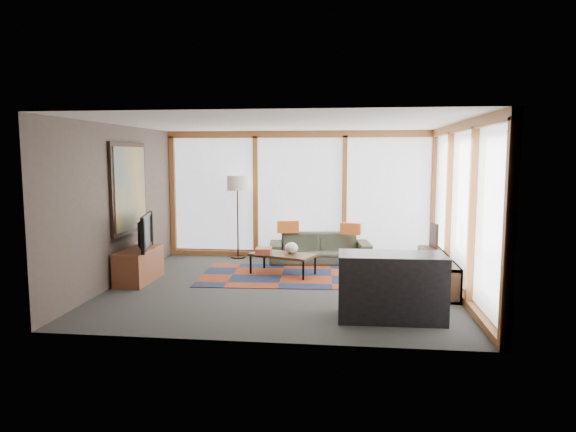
# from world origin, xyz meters

# --- Properties ---
(ground) EXTENTS (5.50, 5.50, 0.00)m
(ground) POSITION_xyz_m (0.00, 0.00, 0.00)
(ground) COLOR #2A2A27
(ground) RESTS_ON ground
(room_envelope) EXTENTS (5.52, 5.02, 2.62)m
(room_envelope) POSITION_xyz_m (0.49, 0.56, 1.54)
(room_envelope) COLOR #483A34
(room_envelope) RESTS_ON ground
(rug) EXTENTS (2.91, 1.96, 0.01)m
(rug) POSITION_xyz_m (-0.15, 0.72, 0.01)
(rug) COLOR maroon
(rug) RESTS_ON ground
(sofa) EXTENTS (2.06, 1.01, 0.58)m
(sofa) POSITION_xyz_m (0.45, 1.94, 0.29)
(sofa) COLOR #323728
(sofa) RESTS_ON ground
(pillow_left) EXTENTS (0.45, 0.21, 0.24)m
(pillow_left) POSITION_xyz_m (-0.19, 1.98, 0.69)
(pillow_left) COLOR orange
(pillow_left) RESTS_ON sofa
(pillow_right) EXTENTS (0.42, 0.22, 0.22)m
(pillow_right) POSITION_xyz_m (1.05, 1.92, 0.69)
(pillow_right) COLOR orange
(pillow_right) RESTS_ON sofa
(floor_lamp) EXTENTS (0.43, 0.43, 1.70)m
(floor_lamp) POSITION_xyz_m (-1.25, 2.21, 0.85)
(floor_lamp) COLOR black
(floor_lamp) RESTS_ON ground
(coffee_table) EXTENTS (1.25, 0.92, 0.37)m
(coffee_table) POSITION_xyz_m (-0.14, 0.83, 0.19)
(coffee_table) COLOR black
(coffee_table) RESTS_ON ground
(book_stack) EXTENTS (0.28, 0.34, 0.11)m
(book_stack) POSITION_xyz_m (-0.48, 0.78, 0.43)
(book_stack) COLOR brown
(book_stack) RESTS_ON coffee_table
(vase) EXTENTS (0.28, 0.28, 0.20)m
(vase) POSITION_xyz_m (0.01, 0.87, 0.47)
(vase) COLOR silver
(vase) RESTS_ON coffee_table
(bookshelf) EXTENTS (0.36, 2.01, 0.50)m
(bookshelf) POSITION_xyz_m (2.43, 0.26, 0.25)
(bookshelf) COLOR black
(bookshelf) RESTS_ON ground
(bowl_a) EXTENTS (0.21, 0.21, 0.10)m
(bowl_a) POSITION_xyz_m (2.44, -0.32, 0.55)
(bowl_a) COLOR black
(bowl_a) RESTS_ON bookshelf
(bowl_b) EXTENTS (0.16, 0.16, 0.07)m
(bowl_b) POSITION_xyz_m (2.45, 0.06, 0.54)
(bowl_b) COLOR black
(bowl_b) RESTS_ON bookshelf
(shelf_picture) EXTENTS (0.10, 0.33, 0.43)m
(shelf_picture) POSITION_xyz_m (2.49, 1.06, 0.72)
(shelf_picture) COLOR black
(shelf_picture) RESTS_ON bookshelf
(tv_console) EXTENTS (0.46, 1.10, 0.55)m
(tv_console) POSITION_xyz_m (-2.47, 0.05, 0.28)
(tv_console) COLOR brown
(tv_console) RESTS_ON ground
(television) EXTENTS (0.37, 1.03, 0.59)m
(television) POSITION_xyz_m (-2.42, 0.04, 0.85)
(television) COLOR black
(television) RESTS_ON tv_console
(bar_counter) EXTENTS (1.36, 0.66, 0.86)m
(bar_counter) POSITION_xyz_m (1.56, -1.49, 0.43)
(bar_counter) COLOR black
(bar_counter) RESTS_ON ground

